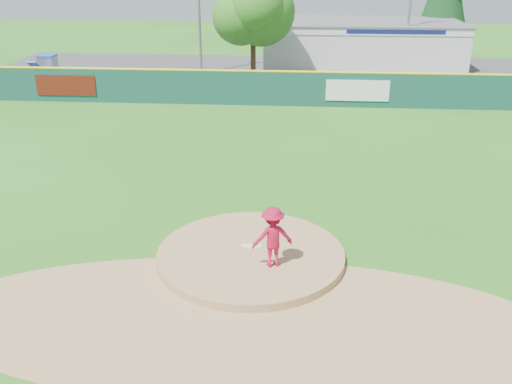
# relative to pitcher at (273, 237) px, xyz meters

# --- Properties ---
(ground) EXTENTS (120.00, 120.00, 0.00)m
(ground) POSITION_rel_pitcher_xyz_m (-0.67, 0.71, -1.13)
(ground) COLOR #286B19
(ground) RESTS_ON ground
(pitchers_mound) EXTENTS (5.50, 5.50, 0.50)m
(pitchers_mound) POSITION_rel_pitcher_xyz_m (-0.67, 0.71, -1.13)
(pitchers_mound) COLOR #9E774C
(pitchers_mound) RESTS_ON ground
(pitching_rubber) EXTENTS (0.60, 0.15, 0.04)m
(pitching_rubber) POSITION_rel_pitcher_xyz_m (-0.67, 1.01, -0.86)
(pitching_rubber) COLOR white
(pitching_rubber) RESTS_ON pitchers_mound
(infield_dirt_arc) EXTENTS (15.40, 15.40, 0.01)m
(infield_dirt_arc) POSITION_rel_pitcher_xyz_m (-0.67, -2.29, -1.13)
(infield_dirt_arc) COLOR #9E774C
(infield_dirt_arc) RESTS_ON ground
(parking_lot) EXTENTS (44.00, 16.00, 0.02)m
(parking_lot) POSITION_rel_pitcher_xyz_m (-0.67, 27.71, -1.12)
(parking_lot) COLOR #38383A
(parking_lot) RESTS_ON ground
(pitcher) EXTENTS (1.28, 0.96, 1.76)m
(pitcher) POSITION_rel_pitcher_xyz_m (0.00, 0.00, 0.00)
(pitcher) COLOR #AB0E30
(pitcher) RESTS_ON pitchers_mound
(van) EXTENTS (5.67, 3.82, 1.44)m
(van) POSITION_rel_pitcher_xyz_m (3.31, 21.80, -0.39)
(van) COLOR silver
(van) RESTS_ON parking_lot
(pool_building_grp) EXTENTS (15.20, 8.20, 3.31)m
(pool_building_grp) POSITION_rel_pitcher_xyz_m (5.33, 32.70, 0.53)
(pool_building_grp) COLOR silver
(pool_building_grp) RESTS_ON ground
(fence_banners) EXTENTS (20.74, 0.04, 1.20)m
(fence_banners) POSITION_rel_pitcher_xyz_m (-4.67, 18.63, -0.13)
(fence_banners) COLOR #56160C
(fence_banners) RESTS_ON ground
(playground_slide) EXTENTS (1.10, 3.10, 1.71)m
(playground_slide) POSITION_rel_pitcher_xyz_m (-16.94, 24.68, -0.26)
(playground_slide) COLOR blue
(playground_slide) RESTS_ON ground
(outfield_fence) EXTENTS (40.00, 0.14, 2.07)m
(outfield_fence) POSITION_rel_pitcher_xyz_m (-0.67, 18.71, -0.04)
(outfield_fence) COLOR #14413A
(outfield_fence) RESTS_ON ground
(deciduous_tree) EXTENTS (5.60, 5.60, 7.36)m
(deciduous_tree) POSITION_rel_pitcher_xyz_m (-2.67, 25.71, 3.42)
(deciduous_tree) COLOR #382314
(deciduous_tree) RESTS_ON ground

